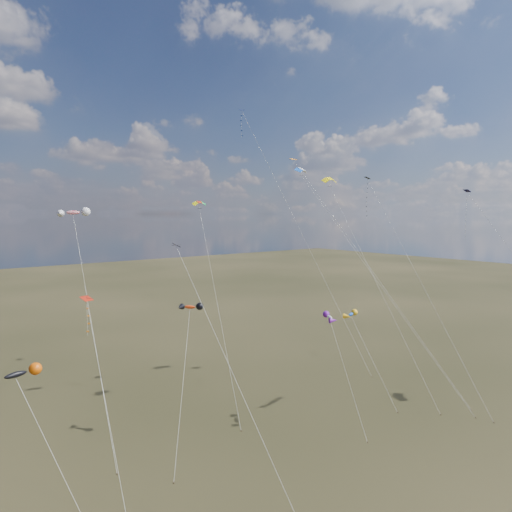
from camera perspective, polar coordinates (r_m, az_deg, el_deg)
ground at (r=48.68m, az=14.62°, el=-24.53°), size 400.00×400.00×0.00m
diamond_black_high at (r=72.60m, az=14.35°, el=5.98°), size 5.60×23.36×29.84m
diamond_navy_tall at (r=76.34m, az=-0.47°, el=13.89°), size 9.02×21.19×41.22m
diamond_black_mid at (r=39.82m, az=-5.44°, el=-8.89°), size 2.43×16.27×21.36m
diamond_red_low at (r=48.24m, az=-20.15°, el=-8.06°), size 2.36×13.94×15.91m
diamond_navy_right at (r=65.28m, az=25.60°, el=3.62°), size 6.49×18.78×27.24m
diamond_orange_center at (r=64.63m, az=10.44°, el=3.86°), size 8.77×24.26×32.21m
parafoil_yellow at (r=72.70m, az=9.27°, el=9.40°), size 4.83×22.40×30.20m
parafoil_blue_white at (r=61.94m, az=5.85°, el=10.55°), size 10.88×20.75×30.60m
parafoil_tricolor at (r=62.91m, az=-7.04°, el=6.47°), size 4.97×15.38×26.17m
novelty_black_orange at (r=39.58m, az=-27.83°, el=-13.03°), size 5.35×9.31×12.56m
novelty_orange_black at (r=51.70m, az=-8.27°, el=-6.40°), size 8.30×10.28×14.22m
novelty_white_purple at (r=54.18m, az=9.20°, el=-7.60°), size 2.36×8.23×12.55m
novelty_redwhite_stripe at (r=58.07m, az=-21.89°, el=4.99°), size 3.45×17.35×24.83m
novelty_blue_yellow at (r=59.17m, az=11.81°, el=-7.18°), size 3.43×6.59×11.91m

